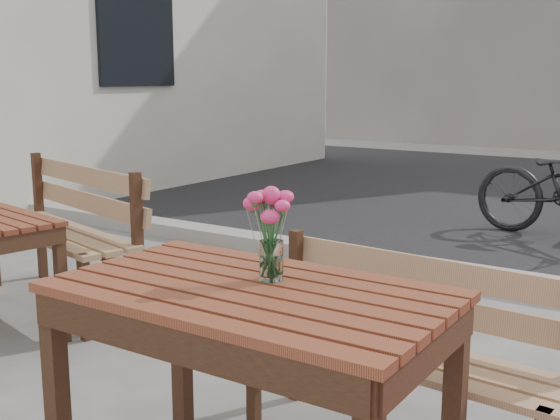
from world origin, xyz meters
name	(u,v)px	position (x,y,z in m)	size (l,w,h in m)	color
main_table	(250,325)	(-0.16, 0.09, 0.64)	(1.25, 0.73, 0.77)	#552416
main_bench	(409,329)	(0.10, 0.75, 0.48)	(1.29, 0.47, 0.79)	#96744D
main_vase	(271,222)	(-0.15, 0.19, 0.96)	(0.17, 0.17, 0.31)	white
second_bench	(71,216)	(-2.38, 1.25, 0.55)	(1.53, 0.80, 0.91)	#96744D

